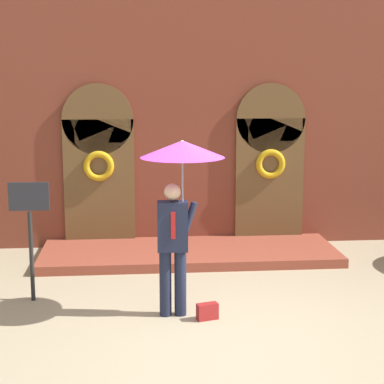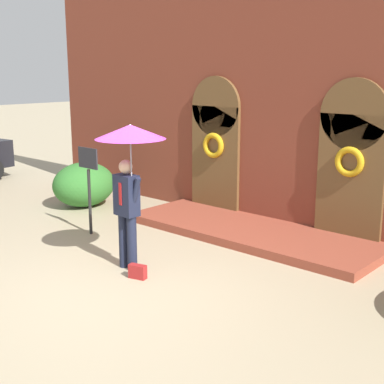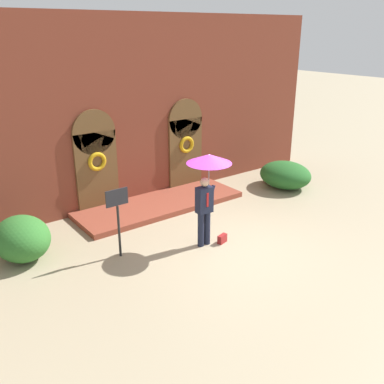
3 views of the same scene
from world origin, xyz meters
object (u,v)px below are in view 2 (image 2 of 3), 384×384
sign_post (89,176)px  shrub_left (84,184)px  person_with_umbrella (129,153)px  handbag (138,272)px

sign_post → shrub_left: (-1.89, 1.28, -0.64)m
sign_post → shrub_left: sign_post is taller
person_with_umbrella → sign_post: 2.32m
sign_post → shrub_left: 2.37m
person_with_umbrella → shrub_left: person_with_umbrella is taller
person_with_umbrella → sign_post: person_with_umbrella is taller
handbag → sign_post: size_ratio=0.16×
person_with_umbrella → handbag: (0.34, -0.20, -1.80)m
handbag → sign_post: (-2.41, 0.96, 1.05)m
person_with_umbrella → handbag: 1.85m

